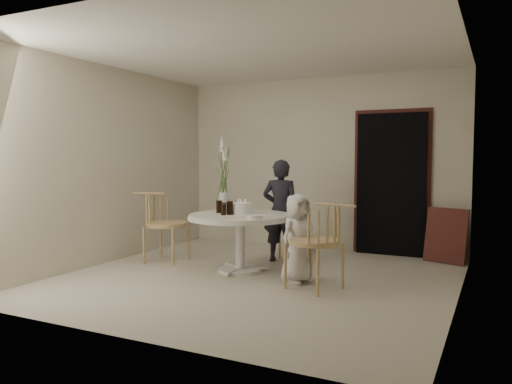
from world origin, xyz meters
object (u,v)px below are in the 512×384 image
at_px(girl, 281,211).
at_px(flower_vase, 224,180).
at_px(birthday_cake, 241,208).
at_px(chair_far, 296,221).
at_px(chair_right, 324,234).
at_px(table, 240,223).
at_px(chair_left, 158,216).
at_px(boy, 297,238).

relative_size(girl, flower_vase, 1.41).
bearing_deg(girl, flower_vase, 35.38).
relative_size(birthday_cake, flower_vase, 0.28).
height_order(chair_far, chair_right, chair_right).
xyz_separation_m(table, flower_vase, (-0.36, 0.22, 0.53)).
height_order(chair_left, boy, boy).
bearing_deg(birthday_cake, chair_left, -178.42).
distance_m(chair_left, boy, 2.21).
distance_m(boy, flower_vase, 1.44).
relative_size(table, flower_vase, 1.32).
xyz_separation_m(girl, birthday_cake, (-0.27, -0.69, 0.09)).
height_order(chair_right, girl, girl).
bearing_deg(chair_left, boy, -103.36).
bearing_deg(chair_far, chair_right, -71.48).
bearing_deg(table, girl, 73.77).
distance_m(chair_far, chair_left, 2.01).
distance_m(girl, boy, 1.19).
distance_m(table, birthday_cake, 0.21).
bearing_deg(girl, birthday_cake, 60.51).
bearing_deg(table, boy, -13.69).
distance_m(chair_left, flower_vase, 1.12).
bearing_deg(chair_far, table, -113.85).
distance_m(table, chair_far, 1.29).
xyz_separation_m(chair_right, boy, (-0.40, 0.23, -0.12)).
xyz_separation_m(table, chair_left, (-1.33, 0.05, 0.01)).
distance_m(chair_right, flower_vase, 1.83).
bearing_deg(girl, chair_right, 121.78).
distance_m(girl, birthday_cake, 0.75).
distance_m(chair_far, chair_right, 1.98).
distance_m(girl, flower_vase, 0.92).
bearing_deg(chair_right, girl, -121.26).
distance_m(birthday_cake, flower_vase, 0.49).
distance_m(chair_left, birthday_cake, 1.31).
relative_size(chair_left, boy, 0.94).
xyz_separation_m(table, chair_far, (0.27, 1.26, -0.09)).
bearing_deg(flower_vase, chair_left, -170.30).
height_order(chair_left, girl, girl).
bearing_deg(chair_far, boy, -79.75).
bearing_deg(chair_far, birthday_cake, -116.49).
height_order(table, birthday_cake, birthday_cake).
xyz_separation_m(chair_left, girl, (1.56, 0.73, 0.08)).
relative_size(boy, birthday_cake, 3.60).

